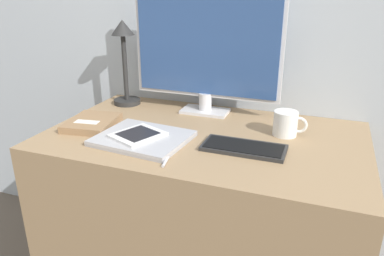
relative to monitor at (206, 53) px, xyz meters
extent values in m
cube|color=#997A56|center=(0.07, -0.23, -0.61)|extent=(1.11, 0.67, 0.73)
cube|color=silver|center=(0.00, 0.00, -0.24)|extent=(0.19, 0.11, 0.01)
cylinder|color=silver|center=(0.00, 0.00, -0.20)|extent=(0.05, 0.05, 0.07)
cube|color=silver|center=(0.00, 0.00, 0.02)|extent=(0.60, 0.01, 0.39)
cube|color=#2D4C84|center=(0.00, -0.01, 0.02)|extent=(0.57, 0.01, 0.36)
cube|color=#282828|center=(0.23, -0.31, -0.24)|extent=(0.27, 0.12, 0.01)
cube|color=black|center=(0.23, -0.31, -0.23)|extent=(0.25, 0.10, 0.00)
cube|color=#A3A3A8|center=(-0.10, -0.36, -0.24)|extent=(0.31, 0.27, 0.01)
cube|color=#B2B2B7|center=(-0.10, -0.36, -0.23)|extent=(0.31, 0.27, 0.01)
cube|color=white|center=(-0.12, -0.37, -0.22)|extent=(0.19, 0.20, 0.01)
cube|color=black|center=(-0.12, -0.37, -0.22)|extent=(0.14, 0.15, 0.00)
cylinder|color=#282828|center=(-0.36, -0.01, -0.24)|extent=(0.12, 0.12, 0.02)
cylinder|color=#282828|center=(-0.36, -0.01, -0.09)|extent=(0.02, 0.02, 0.28)
cone|color=#282828|center=(-0.36, -0.01, 0.08)|extent=(0.10, 0.10, 0.06)
cube|color=#93704C|center=(-0.35, -0.30, -0.23)|extent=(0.19, 0.22, 0.03)
cube|color=silver|center=(-0.35, -0.33, -0.22)|extent=(0.09, 0.05, 0.00)
cylinder|color=white|center=(0.34, -0.14, -0.20)|extent=(0.08, 0.08, 0.09)
torus|color=white|center=(0.39, -0.14, -0.20)|extent=(0.06, 0.01, 0.06)
cylinder|color=silver|center=(0.03, -0.45, -0.24)|extent=(0.03, 0.15, 0.01)
camera|label=1|loc=(0.46, -1.39, 0.25)|focal=35.00mm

